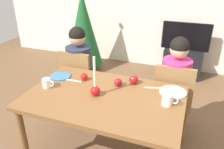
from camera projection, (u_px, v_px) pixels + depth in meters
The scene contains 18 objects.
dining_table at pixel (104, 104), 2.10m from camera, with size 1.40×0.90×0.75m.
chair_left at pixel (79, 80), 2.86m from camera, with size 0.40×0.40×0.90m.
chair_right at pixel (173, 96), 2.50m from camera, with size 0.40×0.40×0.90m.
person_left_child at pixel (80, 74), 2.86m from camera, with size 0.30×0.30×1.17m.
person_right_child at pixel (174, 90), 2.50m from camera, with size 0.30×0.30×1.17m.
tv_stand at pixel (182, 62), 4.05m from camera, with size 0.64×0.40×0.48m, color black.
tv at pixel (186, 36), 3.85m from camera, with size 0.79×0.05×0.46m.
christmas_tree at pixel (83, 29), 4.04m from camera, with size 0.64×0.64×1.50m.
candle_centerpiece at pixel (95, 88), 2.04m from camera, with size 0.09×0.09×0.37m.
plate_left at pixel (60, 76), 2.40m from camera, with size 0.22×0.22×0.01m, color teal.
plate_right at pixel (173, 92), 2.11m from camera, with size 0.25×0.25×0.01m, color silver.
mug_left at pixel (47, 83), 2.18m from camera, with size 0.12×0.08×0.09m.
mug_right at pixel (168, 100), 1.91m from camera, with size 0.14×0.09×0.10m.
fork_left at pixel (74, 81), 2.31m from camera, with size 0.18×0.01×0.01m, color silver.
fork_right at pixel (154, 88), 2.18m from camera, with size 0.18×0.01×0.01m, color silver.
apple_near_candle at pixel (84, 77), 2.32m from camera, with size 0.08×0.08×0.08m, color red.
apple_by_left_plate at pixel (118, 82), 2.21m from camera, with size 0.08×0.08×0.08m, color red.
apple_by_right_mug at pixel (134, 80), 2.25m from camera, with size 0.09×0.09×0.09m, color #AC171C.
Camera 1 is at (0.68, -1.63, 1.82)m, focal length 36.90 mm.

